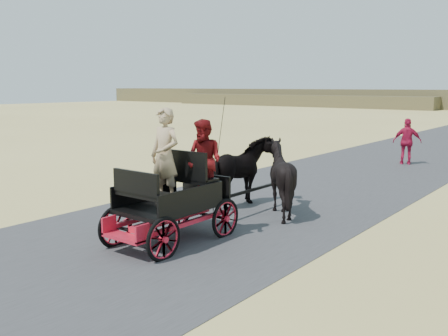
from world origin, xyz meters
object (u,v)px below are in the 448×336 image
Objects in this scene: horse_left at (242,173)px; pedestrian at (407,142)px; horse_right at (281,178)px; carriage at (172,223)px.

pedestrian is (0.96, 9.17, 0.02)m from horse_left.
horse_right is 0.98× the size of pedestrian.
horse_right is at bearing 69.62° from pedestrian.
horse_right is (0.55, 3.00, 0.49)m from carriage.
carriage is at bearing 100.39° from horse_left.
carriage is 1.20× the size of horse_left.
pedestrian is at bearing -95.97° from horse_left.
horse_left is at bearing 62.77° from pedestrian.
horse_left is 1.16× the size of pedestrian.
pedestrian is (-0.14, 9.17, 0.01)m from horse_right.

